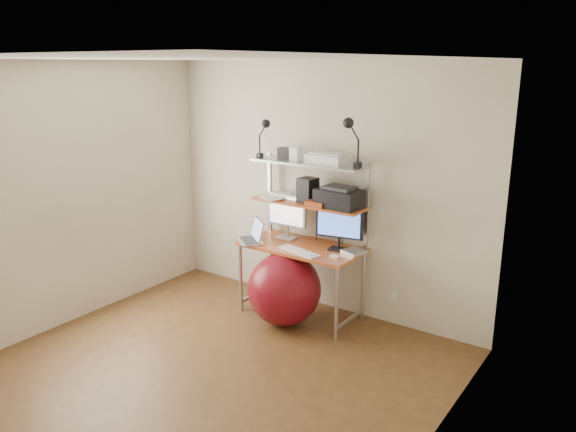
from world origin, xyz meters
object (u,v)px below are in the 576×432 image
(monitor_silver, at_px, (287,213))
(exercise_ball, at_px, (284,289))
(monitor_black, at_px, (339,226))
(printer, at_px, (339,198))
(laptop, at_px, (253,237))

(monitor_silver, distance_m, exercise_ball, 0.78)
(monitor_black, xyz_separation_m, printer, (-0.02, 0.02, 0.27))
(monitor_silver, relative_size, printer, 1.13)
(printer, bearing_deg, laptop, -157.21)
(monitor_black, distance_m, printer, 0.27)
(monitor_silver, xyz_separation_m, laptop, (-0.21, -0.29, -0.21))
(monitor_black, bearing_deg, exercise_ball, -149.18)
(monitor_silver, xyz_separation_m, printer, (0.60, 0.00, 0.24))
(exercise_ball, bearing_deg, printer, 44.95)
(monitor_black, distance_m, exercise_ball, 0.81)
(monitor_silver, bearing_deg, monitor_black, -3.10)
(printer, relative_size, exercise_ball, 0.61)
(monitor_black, distance_m, laptop, 0.89)
(laptop, bearing_deg, printer, 57.15)
(monitor_black, xyz_separation_m, exercise_ball, (-0.39, -0.35, -0.62))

